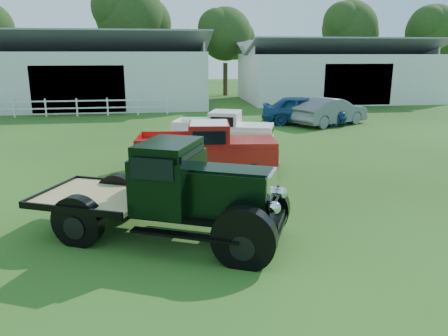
{
  "coord_description": "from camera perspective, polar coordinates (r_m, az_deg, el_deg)",
  "views": [
    {
      "loc": [
        -1.5,
        -10.37,
        4.16
      ],
      "look_at": [
        0.2,
        1.2,
        1.05
      ],
      "focal_mm": 35.0,
      "sensor_mm": 36.0,
      "label": 1
    }
  ],
  "objects": [
    {
      "name": "misc_car_grey",
      "position": [
        26.54,
        13.78,
        7.18
      ],
      "size": [
        5.05,
        3.75,
        1.59
      ],
      "primitive_type": "imported",
      "rotation": [
        0.0,
        0.0,
        2.06
      ],
      "color": "slate",
      "rests_on": "ground"
    },
    {
      "name": "red_pickup",
      "position": [
        15.35,
        -2.32,
        2.67
      ],
      "size": [
        5.19,
        2.44,
        1.83
      ],
      "primitive_type": null,
      "rotation": [
        0.0,
        0.0,
        -0.1
      ],
      "color": "#B21916",
      "rests_on": "ground"
    },
    {
      "name": "fence_rail",
      "position": [
        31.26,
        -20.47,
        7.42
      ],
      "size": [
        14.2,
        0.16,
        1.2
      ],
      "primitive_type": null,
      "color": "white",
      "rests_on": "ground"
    },
    {
      "name": "shed_right",
      "position": [
        40.49,
        14.5,
        12.22
      ],
      "size": [
        16.8,
        9.2,
        5.2
      ],
      "primitive_type": null,
      "color": "beige",
      "rests_on": "ground"
    },
    {
      "name": "ground",
      "position": [
        11.28,
        -0.12,
        -6.76
      ],
      "size": [
        120.0,
        120.0,
        0.0
      ],
      "primitive_type": "plane",
      "color": "#273D13"
    },
    {
      "name": "shed_left",
      "position": [
        36.81,
        -17.34,
        12.11
      ],
      "size": [
        18.8,
        10.2,
        5.6
      ],
      "primitive_type": null,
      "color": "beige",
      "rests_on": "ground"
    },
    {
      "name": "vintage_flatbed",
      "position": [
        9.93,
        -7.68,
        -2.96
      ],
      "size": [
        6.17,
        4.41,
        2.27
      ],
      "primitive_type": null,
      "rotation": [
        0.0,
        0.0,
        -0.42
      ],
      "color": "black",
      "rests_on": "ground"
    },
    {
      "name": "tree_e",
      "position": [
        50.52,
        25.46,
        14.17
      ],
      "size": [
        5.7,
        5.7,
        9.5
      ],
      "primitive_type": null,
      "color": "black",
      "rests_on": "ground"
    },
    {
      "name": "tree_b",
      "position": [
        44.47,
        -12.08,
        16.62
      ],
      "size": [
        6.9,
        6.9,
        11.5
      ],
      "primitive_type": null,
      "color": "black",
      "rests_on": "ground"
    },
    {
      "name": "tree_c",
      "position": [
        43.86,
        0.18,
        15.33
      ],
      "size": [
        5.4,
        5.4,
        9.0
      ],
      "primitive_type": null,
      "color": "black",
      "rests_on": "ground"
    },
    {
      "name": "white_pickup",
      "position": [
        19.25,
        -0.1,
        4.91
      ],
      "size": [
        4.82,
        3.12,
        1.65
      ],
      "primitive_type": null,
      "rotation": [
        0.0,
        0.0,
        -0.34
      ],
      "color": "white",
      "rests_on": "ground"
    },
    {
      "name": "tree_d",
      "position": [
        48.48,
        15.95,
        15.33
      ],
      "size": [
        6.0,
        6.0,
        10.0
      ],
      "primitive_type": null,
      "color": "black",
      "rests_on": "ground"
    },
    {
      "name": "misc_car_blue",
      "position": [
        26.49,
        10.42,
        7.46
      ],
      "size": [
        5.34,
        3.29,
        1.7
      ],
      "primitive_type": "imported",
      "rotation": [
        0.0,
        0.0,
        1.29
      ],
      "color": "navy",
      "rests_on": "ground"
    }
  ]
}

